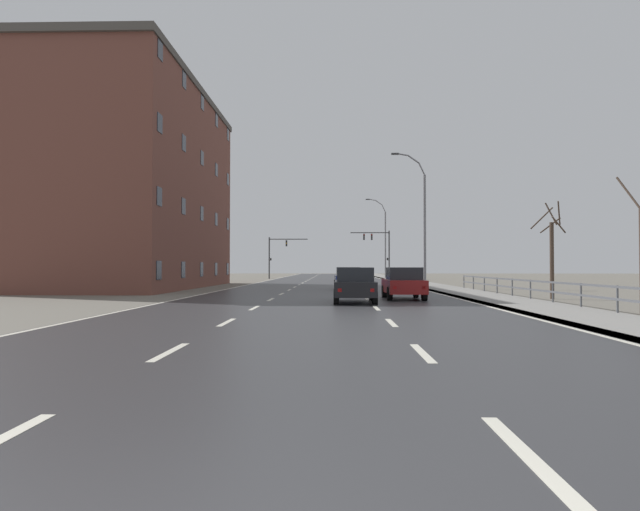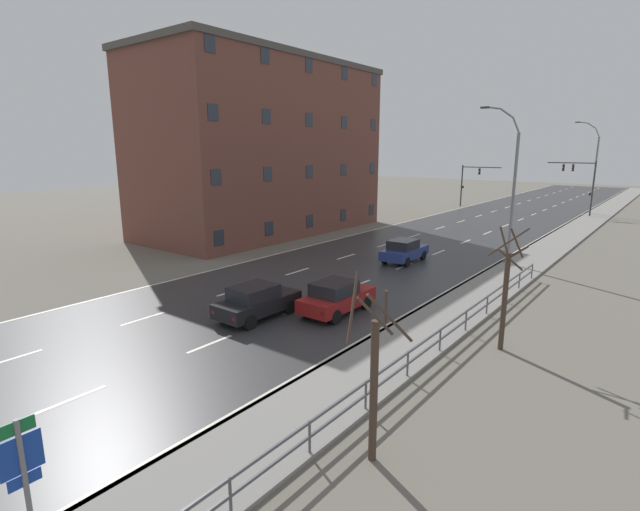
{
  "view_description": "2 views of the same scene",
  "coord_description": "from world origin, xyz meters",
  "px_view_note": "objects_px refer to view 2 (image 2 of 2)",
  "views": [
    {
      "loc": [
        0.71,
        -2.69,
        1.6
      ],
      "look_at": [
        -0.57,
        47.78,
        2.64
      ],
      "focal_mm": 30.74,
      "sensor_mm": 36.0,
      "label": 1
    },
    {
      "loc": [
        16.49,
        7.05,
        7.53
      ],
      "look_at": [
        0.0,
        28.33,
        1.5
      ],
      "focal_mm": 26.58,
      "sensor_mm": 36.0,
      "label": 2
    }
  ],
  "objects_px": {
    "street_lamp_midground": "(511,189)",
    "brick_building": "(264,148)",
    "car_near_right": "(404,250)",
    "highway_sign": "(25,483)",
    "street_lamp_distant": "(593,170)",
    "traffic_signal_right": "(582,178)",
    "car_near_left": "(257,301)",
    "traffic_signal_left": "(469,179)",
    "car_mid_centre": "(336,297)"
  },
  "relations": [
    {
      "from": "traffic_signal_right",
      "to": "car_near_left",
      "type": "height_order",
      "value": "traffic_signal_right"
    },
    {
      "from": "car_near_right",
      "to": "car_mid_centre",
      "type": "distance_m",
      "value": 11.55
    },
    {
      "from": "street_lamp_midground",
      "to": "street_lamp_distant",
      "type": "relative_size",
      "value": 0.96
    },
    {
      "from": "car_mid_centre",
      "to": "traffic_signal_right",
      "type": "bearing_deg",
      "value": 86.24
    },
    {
      "from": "car_near_right",
      "to": "car_mid_centre",
      "type": "xyz_separation_m",
      "value": [
        2.45,
        -11.29,
        0.0
      ]
    },
    {
      "from": "traffic_signal_left",
      "to": "street_lamp_midground",
      "type": "bearing_deg",
      "value": -65.17
    },
    {
      "from": "street_lamp_midground",
      "to": "car_near_left",
      "type": "xyz_separation_m",
      "value": [
        -5.79,
        -17.37,
        -4.22
      ]
    },
    {
      "from": "traffic_signal_left",
      "to": "brick_building",
      "type": "xyz_separation_m",
      "value": [
        -7.88,
        -30.82,
        4.01
      ]
    },
    {
      "from": "traffic_signal_right",
      "to": "car_near_right",
      "type": "xyz_separation_m",
      "value": [
        -5.0,
        -33.11,
        -3.51
      ]
    },
    {
      "from": "traffic_signal_right",
      "to": "car_near_right",
      "type": "distance_m",
      "value": 33.67
    },
    {
      "from": "traffic_signal_right",
      "to": "brick_building",
      "type": "xyz_separation_m",
      "value": [
        -21.46,
        -29.64,
        3.37
      ]
    },
    {
      "from": "street_lamp_distant",
      "to": "highway_sign",
      "type": "bearing_deg",
      "value": -89.09
    },
    {
      "from": "traffic_signal_left",
      "to": "car_near_right",
      "type": "xyz_separation_m",
      "value": [
        8.58,
        -34.3,
        -2.88
      ]
    },
    {
      "from": "traffic_signal_right",
      "to": "car_near_right",
      "type": "bearing_deg",
      "value": -98.58
    },
    {
      "from": "street_lamp_distant",
      "to": "traffic_signal_right",
      "type": "bearing_deg",
      "value": -110.15
    },
    {
      "from": "car_near_left",
      "to": "traffic_signal_left",
      "type": "bearing_deg",
      "value": 100.84
    },
    {
      "from": "car_near_left",
      "to": "car_mid_centre",
      "type": "xyz_separation_m",
      "value": [
        2.49,
        2.74,
        0.0
      ]
    },
    {
      "from": "street_lamp_midground",
      "to": "car_near_right",
      "type": "height_order",
      "value": "street_lamp_midground"
    },
    {
      "from": "traffic_signal_right",
      "to": "traffic_signal_left",
      "type": "relative_size",
      "value": 1.14
    },
    {
      "from": "highway_sign",
      "to": "traffic_signal_left",
      "type": "bearing_deg",
      "value": 104.21
    },
    {
      "from": "car_near_right",
      "to": "car_near_left",
      "type": "distance_m",
      "value": 14.03
    },
    {
      "from": "highway_sign",
      "to": "car_near_right",
      "type": "relative_size",
      "value": 0.79
    },
    {
      "from": "highway_sign",
      "to": "car_near_left",
      "type": "distance_m",
      "value": 13.87
    },
    {
      "from": "street_lamp_distant",
      "to": "brick_building",
      "type": "bearing_deg",
      "value": -125.04
    },
    {
      "from": "street_lamp_distant",
      "to": "brick_building",
      "type": "relative_size",
      "value": 0.46
    },
    {
      "from": "traffic_signal_left",
      "to": "car_near_left",
      "type": "distance_m",
      "value": 49.17
    },
    {
      "from": "street_lamp_midground",
      "to": "traffic_signal_right",
      "type": "height_order",
      "value": "street_lamp_midground"
    },
    {
      "from": "street_lamp_midground",
      "to": "highway_sign",
      "type": "distance_m",
      "value": 29.58
    },
    {
      "from": "highway_sign",
      "to": "street_lamp_distant",
      "type": "bearing_deg",
      "value": 90.91
    },
    {
      "from": "street_lamp_midground",
      "to": "brick_building",
      "type": "height_order",
      "value": "brick_building"
    },
    {
      "from": "street_lamp_midground",
      "to": "car_mid_centre",
      "type": "distance_m",
      "value": 15.58
    },
    {
      "from": "traffic_signal_right",
      "to": "car_mid_centre",
      "type": "relative_size",
      "value": 1.53
    },
    {
      "from": "traffic_signal_left",
      "to": "brick_building",
      "type": "bearing_deg",
      "value": -104.34
    },
    {
      "from": "street_lamp_midground",
      "to": "traffic_signal_right",
      "type": "bearing_deg",
      "value": 91.44
    },
    {
      "from": "car_mid_centre",
      "to": "car_near_right",
      "type": "bearing_deg",
      "value": 101.77
    },
    {
      "from": "street_lamp_midground",
      "to": "car_near_right",
      "type": "distance_m",
      "value": 7.87
    },
    {
      "from": "car_mid_centre",
      "to": "car_near_left",
      "type": "bearing_deg",
      "value": -132.67
    },
    {
      "from": "street_lamp_midground",
      "to": "traffic_signal_left",
      "type": "height_order",
      "value": "street_lamp_midground"
    },
    {
      "from": "street_lamp_midground",
      "to": "car_near_left",
      "type": "bearing_deg",
      "value": -108.42
    },
    {
      "from": "brick_building",
      "to": "highway_sign",
      "type": "bearing_deg",
      "value": -51.9
    },
    {
      "from": "traffic_signal_right",
      "to": "car_mid_centre",
      "type": "distance_m",
      "value": 44.62
    },
    {
      "from": "street_lamp_distant",
      "to": "traffic_signal_left",
      "type": "height_order",
      "value": "street_lamp_distant"
    },
    {
      "from": "street_lamp_midground",
      "to": "brick_building",
      "type": "relative_size",
      "value": 0.44
    },
    {
      "from": "traffic_signal_left",
      "to": "car_near_right",
      "type": "height_order",
      "value": "traffic_signal_left"
    },
    {
      "from": "car_near_left",
      "to": "brick_building",
      "type": "xyz_separation_m",
      "value": [
        -16.42,
        17.51,
        6.89
      ]
    },
    {
      "from": "highway_sign",
      "to": "car_mid_centre",
      "type": "bearing_deg",
      "value": 106.08
    },
    {
      "from": "car_near_right",
      "to": "highway_sign",
      "type": "bearing_deg",
      "value": -76.99
    },
    {
      "from": "traffic_signal_left",
      "to": "traffic_signal_right",
      "type": "bearing_deg",
      "value": -4.98
    },
    {
      "from": "highway_sign",
      "to": "traffic_signal_right",
      "type": "xyz_separation_m",
      "value": [
        -1.72,
        59.2,
        2.22
      ]
    },
    {
      "from": "car_near_right",
      "to": "car_mid_centre",
      "type": "height_order",
      "value": "same"
    }
  ]
}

